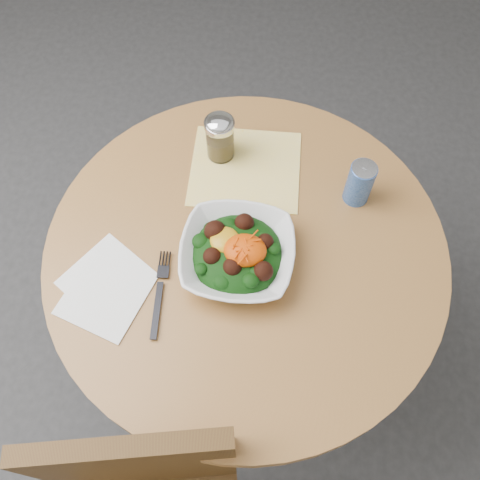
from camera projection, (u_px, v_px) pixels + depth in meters
The scene contains 8 objects.
ground at pixel (244, 349), 1.85m from camera, with size 6.00×6.00×0.00m, color #2C2C2E.
table at pixel (245, 284), 1.36m from camera, with size 0.90×0.90×0.75m.
cloth_napkin at pixel (245, 168), 1.29m from camera, with size 0.26×0.24×0.00m, color yellow.
paper_napkins at pixel (106, 288), 1.14m from camera, with size 0.23×0.25×0.00m.
salad_bowl at pixel (237, 254), 1.14m from camera, with size 0.25×0.25×0.09m.
fork at pixel (160, 291), 1.13m from camera, with size 0.03×0.20×0.00m.
spice_shaker at pixel (220, 137), 1.26m from camera, with size 0.07×0.07×0.13m.
beverage_can at pixel (360, 183), 1.20m from camera, with size 0.06×0.06×0.12m.
Camera 1 is at (0.04, -0.55, 1.80)m, focal length 40.00 mm.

